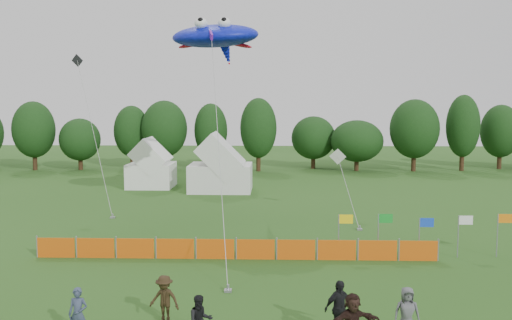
{
  "coord_description": "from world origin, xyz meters",
  "views": [
    {
      "loc": [
        0.83,
        -19.14,
        7.82
      ],
      "look_at": [
        0.0,
        6.0,
        5.2
      ],
      "focal_mm": 40.0,
      "sensor_mm": 36.0,
      "label": 1
    }
  ],
  "objects_px": {
    "barrier_fence": "(235,249)",
    "stingray_kite": "(216,37)",
    "tent_left": "(151,167)",
    "spectator_a": "(78,314)",
    "spectator_d": "(339,308)",
    "spectator_c": "(164,299)",
    "tent_right": "(221,169)",
    "spectator_e": "(407,313)"
  },
  "relations": [
    {
      "from": "tent_left",
      "to": "spectator_d",
      "type": "relative_size",
      "value": 2.14
    },
    {
      "from": "tent_left",
      "to": "stingray_kite",
      "type": "distance_m",
      "value": 18.77
    },
    {
      "from": "tent_left",
      "to": "spectator_d",
      "type": "distance_m",
      "value": 35.16
    },
    {
      "from": "spectator_c",
      "to": "spectator_e",
      "type": "height_order",
      "value": "spectator_e"
    },
    {
      "from": "tent_left",
      "to": "spectator_a",
      "type": "height_order",
      "value": "tent_left"
    },
    {
      "from": "tent_right",
      "to": "barrier_fence",
      "type": "bearing_deg",
      "value": -82.67
    },
    {
      "from": "spectator_d",
      "to": "spectator_c",
      "type": "bearing_deg",
      "value": 143.0
    },
    {
      "from": "spectator_c",
      "to": "stingray_kite",
      "type": "xyz_separation_m",
      "value": [
        0.09,
        17.61,
        11.0
      ]
    },
    {
      "from": "stingray_kite",
      "to": "spectator_d",
      "type": "bearing_deg",
      "value": -72.23
    },
    {
      "from": "spectator_e",
      "to": "spectator_a",
      "type": "bearing_deg",
      "value": -178.16
    },
    {
      "from": "spectator_a",
      "to": "stingray_kite",
      "type": "bearing_deg",
      "value": 85.83
    },
    {
      "from": "tent_right",
      "to": "spectator_a",
      "type": "height_order",
      "value": "tent_right"
    },
    {
      "from": "barrier_fence",
      "to": "spectator_c",
      "type": "distance_m",
      "value": 8.45
    },
    {
      "from": "tent_left",
      "to": "spectator_a",
      "type": "relative_size",
      "value": 2.3
    },
    {
      "from": "spectator_e",
      "to": "stingray_kite",
      "type": "height_order",
      "value": "stingray_kite"
    },
    {
      "from": "tent_left",
      "to": "stingray_kite",
      "type": "relative_size",
      "value": 0.19
    },
    {
      "from": "barrier_fence",
      "to": "stingray_kite",
      "type": "relative_size",
      "value": 0.92
    },
    {
      "from": "tent_left",
      "to": "spectator_a",
      "type": "bearing_deg",
      "value": -81.8
    },
    {
      "from": "tent_right",
      "to": "spectator_c",
      "type": "distance_m",
      "value": 29.63
    },
    {
      "from": "barrier_fence",
      "to": "stingray_kite",
      "type": "distance_m",
      "value": 14.86
    },
    {
      "from": "tent_right",
      "to": "spectator_e",
      "type": "bearing_deg",
      "value": -73.57
    },
    {
      "from": "spectator_d",
      "to": "stingray_kite",
      "type": "distance_m",
      "value": 22.3
    },
    {
      "from": "tent_left",
      "to": "tent_right",
      "type": "distance_m",
      "value": 6.81
    },
    {
      "from": "spectator_c",
      "to": "spectator_a",
      "type": "bearing_deg",
      "value": -133.79
    },
    {
      "from": "spectator_d",
      "to": "spectator_a",
      "type": "bearing_deg",
      "value": 155.74
    },
    {
      "from": "tent_left",
      "to": "spectator_d",
      "type": "xyz_separation_m",
      "value": [
        13.34,
        -32.52,
        -0.86
      ]
    },
    {
      "from": "spectator_c",
      "to": "spectator_d",
      "type": "bearing_deg",
      "value": 6.62
    },
    {
      "from": "barrier_fence",
      "to": "spectator_d",
      "type": "height_order",
      "value": "spectator_d"
    },
    {
      "from": "spectator_a",
      "to": "spectator_c",
      "type": "xyz_separation_m",
      "value": [
        2.54,
        1.53,
        -0.02
      ]
    },
    {
      "from": "spectator_c",
      "to": "stingray_kite",
      "type": "distance_m",
      "value": 20.77
    },
    {
      "from": "tent_left",
      "to": "spectator_c",
      "type": "height_order",
      "value": "tent_left"
    },
    {
      "from": "spectator_a",
      "to": "spectator_c",
      "type": "distance_m",
      "value": 2.97
    },
    {
      "from": "tent_left",
      "to": "barrier_fence",
      "type": "distance_m",
      "value": 25.19
    },
    {
      "from": "tent_right",
      "to": "spectator_a",
      "type": "xyz_separation_m",
      "value": [
        -1.72,
        -31.13,
        -1.06
      ]
    },
    {
      "from": "spectator_e",
      "to": "spectator_c",
      "type": "bearing_deg",
      "value": 171.93
    },
    {
      "from": "spectator_d",
      "to": "tent_left",
      "type": "bearing_deg",
      "value": 83.81
    },
    {
      "from": "tent_right",
      "to": "barrier_fence",
      "type": "height_order",
      "value": "tent_right"
    },
    {
      "from": "spectator_a",
      "to": "stingray_kite",
      "type": "distance_m",
      "value": 22.23
    },
    {
      "from": "tent_right",
      "to": "spectator_e",
      "type": "xyz_separation_m",
      "value": [
        9.05,
        -30.68,
        -1.06
      ]
    },
    {
      "from": "tent_right",
      "to": "spectator_c",
      "type": "relative_size",
      "value": 3.16
    },
    {
      "from": "tent_left",
      "to": "spectator_e",
      "type": "height_order",
      "value": "tent_left"
    },
    {
      "from": "barrier_fence",
      "to": "stingray_kite",
      "type": "bearing_deg",
      "value": 101.09
    }
  ]
}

